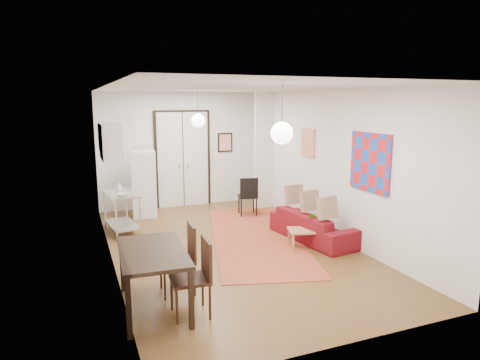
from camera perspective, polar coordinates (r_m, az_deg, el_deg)
name	(u,v)px	position (r m, az deg, el deg)	size (l,w,h in m)	color
floor	(230,247)	(8.04, -1.29, -8.93)	(7.00, 7.00, 0.00)	brown
ceiling	(230,88)	(7.58, -1.39, 12.20)	(4.20, 7.00, 0.02)	silver
wall_back	(182,150)	(11.00, -7.70, 4.01)	(4.20, 0.02, 2.90)	white
wall_front	(346,220)	(4.63, 13.95, -5.14)	(4.20, 0.02, 2.90)	white
wall_left	(108,178)	(7.23, -17.13, 0.29)	(0.02, 7.00, 2.90)	white
wall_right	(330,164)	(8.63, 11.87, 2.12)	(0.02, 7.00, 2.90)	white
double_doors	(183,160)	(10.99, -7.61, 2.69)	(1.44, 0.06, 2.50)	silver
stub_partition	(264,151)	(10.72, 3.21, 3.92)	(0.50, 0.10, 2.90)	white
wall_cabinet	(110,142)	(8.67, -16.94, 4.93)	(0.35, 1.00, 0.70)	silver
painting_popart	(370,162)	(7.58, 16.96, 2.28)	(0.05, 1.00, 1.00)	red
painting_abstract	(308,143)	(9.24, 9.08, 4.94)	(0.05, 0.50, 0.60)	beige
poster_back	(225,142)	(11.29, -1.99, 5.03)	(0.40, 0.03, 0.50)	red
print_left	(100,137)	(9.16, -18.16, 5.44)	(0.03, 0.44, 0.54)	#A26543
pendant_back	(198,121)	(9.49, -5.60, 7.89)	(0.30, 0.30, 0.80)	white
pendant_front	(282,133)	(5.76, 5.60, 6.25)	(0.30, 0.30, 0.80)	white
kilim_rug	(256,237)	(8.62, 2.12, -7.54)	(1.68, 4.47, 0.01)	#B3492C
sofa	(313,226)	(8.49, 9.77, -6.01)	(1.94, 0.76, 0.57)	maroon
coffee_table	(309,232)	(8.04, 9.25, -6.83)	(0.86, 0.64, 0.34)	tan
potted_plant	(315,220)	(8.03, 9.91, -5.28)	(0.30, 0.26, 0.33)	#306C32
kitchen_counter	(121,207)	(9.12, -15.52, -3.54)	(0.69, 1.15, 0.83)	#BABDC0
bowl	(122,194)	(8.75, -15.41, -1.88)	(0.20, 0.20, 0.05)	beige
soap_bottle	(119,186)	(9.28, -15.81, -0.82)	(0.08, 0.08, 0.17)	teal
fridge	(144,184)	(10.19, -12.67, -0.53)	(0.54, 0.54, 1.54)	white
dining_table	(153,257)	(5.68, -11.57, -9.99)	(0.90, 1.48, 0.79)	black
dining_chair_near	(175,252)	(6.21, -8.64, -9.42)	(0.50, 0.68, 0.98)	#3C1F13
dining_chair_far	(188,269)	(5.58, -6.97, -11.75)	(0.50, 0.68, 0.98)	#3C1F13
black_side_chair	(246,192)	(10.18, 0.83, -1.61)	(0.50, 0.51, 0.92)	black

